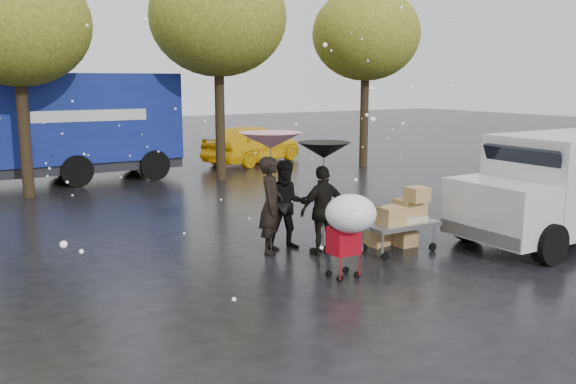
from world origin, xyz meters
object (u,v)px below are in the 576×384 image
person_pink (271,205)px  person_black (323,210)px  blue_truck (56,128)px  shopping_cart (350,218)px  white_van (568,185)px  vendor_cart (403,215)px  yellow_taxi (252,143)px

person_pink → person_black: person_pink is taller
blue_truck → person_pink: bearing=-80.0°
person_pink → person_black: bearing=-89.7°
person_pink → person_black: size_ratio=1.09×
person_black → blue_truck: blue_truck is taller
shopping_cart → white_van: size_ratio=0.30×
white_van → blue_truck: size_ratio=0.59×
shopping_cart → blue_truck: 13.04m
vendor_cart → person_pink: bearing=150.6°
person_black → white_van: bearing=160.2°
shopping_cart → white_van: 5.47m
person_black → blue_truck: (-2.67, 11.33, 0.90)m
white_van → person_pink: bearing=157.9°
person_black → yellow_taxi: bearing=-112.7°
person_pink → white_van: (5.73, -2.33, 0.23)m
person_black → shopping_cart: 1.61m
person_pink → blue_truck: size_ratio=0.22×
shopping_cart → blue_truck: size_ratio=0.18×
white_van → vendor_cart: bearing=162.9°
yellow_taxi → blue_truck: bearing=71.9°
yellow_taxi → person_black: bearing=133.5°
yellow_taxi → white_van: bearing=155.6°
blue_truck → vendor_cart: bearing=-71.0°
shopping_cart → white_van: white_van is taller
person_black → yellow_taxi: (4.92, 12.19, -0.06)m
vendor_cart → shopping_cart: size_ratio=1.04×
person_black → shopping_cart: size_ratio=1.17×
shopping_cart → blue_truck: bearing=99.5°
white_van → yellow_taxi: white_van is taller
person_pink → white_van: white_van is taller
person_black → shopping_cart: person_black is taller
person_black → person_pink: bearing=-39.4°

